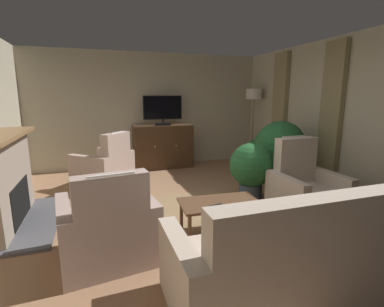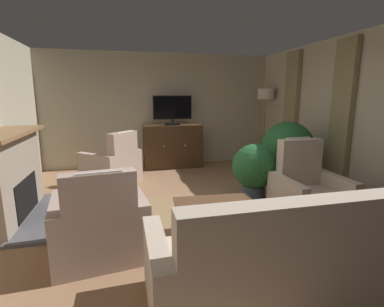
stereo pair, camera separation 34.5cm
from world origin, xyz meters
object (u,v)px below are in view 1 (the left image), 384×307
object	(u,v)px
cat	(106,203)
coffee_table	(220,205)
sofa_floral	(295,260)
armchair_beside_cabinet	(305,191)
potted_plant_on_hearth_side	(280,148)
potted_plant_tall_palm_by_window	(251,168)
tv_cabinet	(163,147)
armchair_facing_sofa	(108,230)
fireplace	(0,183)
tv_remote	(216,206)
television	(163,110)
potted_plant_small_fern_corner	(257,152)
floor_lamp	(254,100)
armchair_angled_to_table	(105,168)

from	to	relation	value
cat	coffee_table	bearing A→B (deg)	-43.22
sofa_floral	armchair_beside_cabinet	distance (m)	1.93
potted_plant_on_hearth_side	potted_plant_tall_palm_by_window	world-z (taller)	potted_plant_on_hearth_side
tv_cabinet	armchair_facing_sofa	distance (m)	3.94
tv_cabinet	potted_plant_tall_palm_by_window	world-z (taller)	tv_cabinet
fireplace	armchair_facing_sofa	bearing A→B (deg)	-43.95
tv_remote	potted_plant_on_hearth_side	size ratio (longest dim) A/B	0.14
fireplace	coffee_table	distance (m)	2.85
television	potted_plant_small_fern_corner	size ratio (longest dim) A/B	1.25
tv_remote	television	bearing A→B (deg)	74.21
tv_remote	tv_cabinet	bearing A→B (deg)	74.25
tv_remote	cat	world-z (taller)	tv_remote
fireplace	coffee_table	size ratio (longest dim) A/B	1.72
coffee_table	armchair_beside_cabinet	distance (m)	1.47
potted_plant_on_hearth_side	cat	world-z (taller)	potted_plant_on_hearth_side
tv_remote	cat	xyz separation A→B (m)	(-1.21, 1.39, -0.33)
armchair_beside_cabinet	armchair_facing_sofa	xyz separation A→B (m)	(-2.79, -0.34, -0.01)
armchair_facing_sofa	armchair_beside_cabinet	bearing A→B (deg)	7.03
armchair_facing_sofa	potted_plant_tall_palm_by_window	world-z (taller)	armchair_facing_sofa
television	sofa_floral	size ratio (longest dim) A/B	0.42
fireplace	potted_plant_on_hearth_side	distance (m)	4.45
armchair_beside_cabinet	tv_cabinet	bearing A→B (deg)	112.39
potted_plant_tall_palm_by_window	coffee_table	bearing A→B (deg)	-136.40
tv_cabinet	television	size ratio (longest dim) A/B	1.52
armchair_facing_sofa	tv_remote	bearing A→B (deg)	0.09
armchair_facing_sofa	cat	xyz separation A→B (m)	(0.01, 1.39, -0.22)
potted_plant_small_fern_corner	floor_lamp	size ratio (longest dim) A/B	0.39
armchair_angled_to_table	potted_plant_small_fern_corner	distance (m)	3.40
armchair_facing_sofa	cat	distance (m)	1.41
armchair_angled_to_table	television	bearing A→B (deg)	34.73
armchair_angled_to_table	potted_plant_tall_palm_by_window	size ratio (longest dim) A/B	1.29
television	coffee_table	bearing A→B (deg)	-91.28
potted_plant_small_fern_corner	tv_remote	bearing A→B (deg)	-128.62
television	tv_cabinet	bearing A→B (deg)	90.00
armchair_facing_sofa	cat	world-z (taller)	armchair_facing_sofa
tv_remote	potted_plant_tall_palm_by_window	size ratio (longest dim) A/B	0.18
fireplace	potted_plant_on_hearth_side	size ratio (longest dim) A/B	1.41
television	armchair_angled_to_table	xyz separation A→B (m)	(-1.37, -0.95, -1.05)
tv_remote	potted_plant_on_hearth_side	bearing A→B (deg)	25.40
coffee_table	tv_remote	distance (m)	0.19
fireplace	sofa_floral	size ratio (longest dim) A/B	0.83
fireplace	armchair_angled_to_table	size ratio (longest dim) A/B	1.42
armchair_beside_cabinet	armchair_facing_sofa	world-z (taller)	armchair_beside_cabinet
armchair_beside_cabinet	floor_lamp	distance (m)	3.39
tv_remote	fireplace	bearing A→B (deg)	140.99
sofa_floral	armchair_facing_sofa	xyz separation A→B (m)	(-1.49, 1.09, -0.00)
tv_cabinet	cat	bearing A→B (deg)	-121.55
tv_remote	potted_plant_small_fern_corner	size ratio (longest dim) A/B	0.24
armchair_angled_to_table	armchair_facing_sofa	size ratio (longest dim) A/B	1.17
potted_plant_on_hearth_side	television	bearing A→B (deg)	129.55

